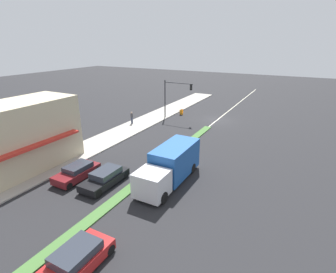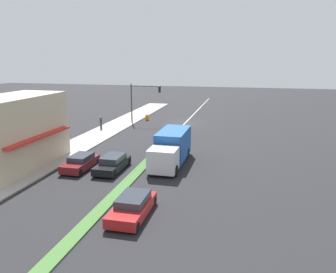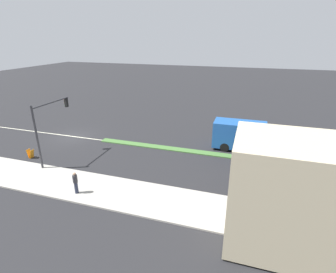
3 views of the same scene
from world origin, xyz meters
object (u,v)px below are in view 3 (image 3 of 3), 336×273
object	(u,v)px
sedan_maroon	(292,186)
suv_black	(284,168)
traffic_signal_main	(47,122)
delivery_truck	(248,136)
warning_aframe_sign	(31,154)
pedestrian	(75,182)

from	to	relation	value
sedan_maroon	suv_black	bearing A→B (deg)	-173.63
traffic_signal_main	delivery_truck	size ratio (longest dim) A/B	0.75
traffic_signal_main	delivery_truck	bearing A→B (deg)	116.25
warning_aframe_sign	sedan_maroon	xyz separation A→B (m)	(-1.05, 22.97, 0.17)
traffic_signal_main	sedan_maroon	world-z (taller)	traffic_signal_main
traffic_signal_main	suv_black	xyz separation A→B (m)	(-3.92, 19.96, -3.28)
warning_aframe_sign	delivery_truck	bearing A→B (deg)	112.85
pedestrian	warning_aframe_sign	bearing A→B (deg)	-116.26
delivery_truck	sedan_maroon	bearing A→B (deg)	25.23
traffic_signal_main	pedestrian	xyz separation A→B (m)	(3.86, 5.29, -2.89)
pedestrian	suv_black	bearing A→B (deg)	117.95
warning_aframe_sign	delivery_truck	distance (m)	21.27
pedestrian	sedan_maroon	xyz separation A→B (m)	(-4.99, 14.99, -0.42)
warning_aframe_sign	suv_black	distance (m)	22.98
traffic_signal_main	warning_aframe_sign	size ratio (longest dim) A/B	6.69
pedestrian	traffic_signal_main	bearing A→B (deg)	-126.13
warning_aframe_sign	suv_black	bearing A→B (deg)	99.64
warning_aframe_sign	sedan_maroon	bearing A→B (deg)	92.61
pedestrian	warning_aframe_sign	size ratio (longest dim) A/B	2.02
traffic_signal_main	delivery_truck	xyz separation A→B (m)	(-8.32, 16.88, -2.43)
pedestrian	warning_aframe_sign	distance (m)	8.92
delivery_truck	suv_black	size ratio (longest dim) A/B	1.74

